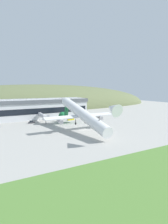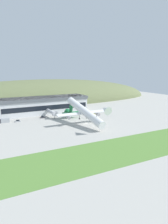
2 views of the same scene
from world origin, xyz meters
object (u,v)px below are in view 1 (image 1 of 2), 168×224
cargo_airplane (81,114)px  jetway_0 (43,116)px  service_car_2 (32,122)px  terminal_building (36,107)px  traffic_cone_0 (90,122)px  service_car_3 (71,119)px  service_car_1 (98,118)px

cargo_airplane → jetway_0: bearing=111.4°
jetway_0 → service_car_2: 7.87m
terminal_building → service_car_2: terminal_building is taller
terminal_building → jetway_0: 19.37m
service_car_2 → traffic_cone_0: 36.29m
jetway_0 → service_car_3: (18.25, -0.56, -3.36)m
cargo_airplane → service_car_3: cargo_airplane is taller
jetway_0 → service_car_3: size_ratio=3.70×
terminal_building → service_car_2: 20.45m
service_car_3 → traffic_cone_0: size_ratio=7.83×
terminal_building → traffic_cone_0: bearing=-49.8°
traffic_cone_0 → cargo_airplane: bearing=-131.8°
cargo_airplane → traffic_cone_0: (15.01, 16.78, -8.08)m
jetway_0 → service_car_3: bearing=-1.8°
cargo_airplane → service_car_2: (-18.59, 30.48, -7.69)m
service_car_2 → cargo_airplane: bearing=-58.6°
jetway_0 → traffic_cone_0: bearing=-25.5°
traffic_cone_0 → service_car_3: bearing=124.5°
service_car_2 → service_car_3: bearing=-3.6°
terminal_building → service_car_2: bearing=-110.8°
terminal_building → service_car_3: (18.48, -19.59, -7.01)m
jetway_0 → service_car_2: (-7.06, 1.05, -3.32)m
terminal_building → jetway_0: terminal_building is taller
terminal_building → cargo_airplane: 49.87m
cargo_airplane → service_car_2: 36.52m
jetway_0 → traffic_cone_0: size_ratio=28.94×
jetway_0 → cargo_airplane: size_ratio=0.30×
terminal_building → service_car_2: size_ratio=19.47×
service_car_2 → service_car_3: (25.30, -1.61, -0.04)m
service_car_3 → service_car_1: bearing=-10.8°
jetway_0 → service_car_1: 37.87m
service_car_3 → terminal_building: bearing=133.3°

